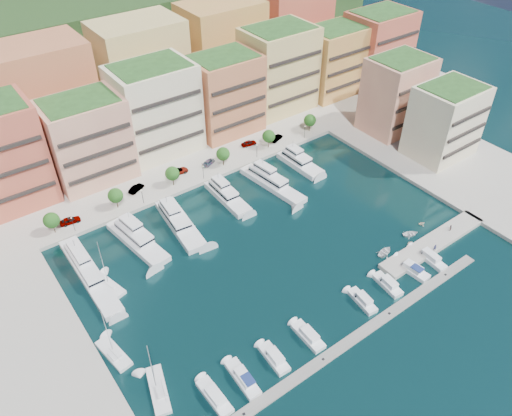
# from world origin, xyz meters

# --- Properties ---
(ground) EXTENTS (400.00, 400.00, 0.00)m
(ground) POSITION_xyz_m (0.00, 0.00, 0.00)
(ground) COLOR black
(ground) RESTS_ON ground
(north_quay) EXTENTS (220.00, 64.00, 2.00)m
(north_quay) POSITION_xyz_m (0.00, 62.00, 0.00)
(north_quay) COLOR #9E998E
(north_quay) RESTS_ON ground
(east_quay) EXTENTS (34.00, 76.00, 2.00)m
(east_quay) POSITION_xyz_m (62.00, -8.00, 0.00)
(east_quay) COLOR #9E998E
(east_quay) RESTS_ON ground
(hillside) EXTENTS (240.00, 40.00, 58.00)m
(hillside) POSITION_xyz_m (0.00, 110.00, 0.00)
(hillside) COLOR #1A3817
(hillside) RESTS_ON ground
(south_pontoon) EXTENTS (72.00, 2.20, 0.35)m
(south_pontoon) POSITION_xyz_m (-3.00, -30.00, 0.00)
(south_pontoon) COLOR gray
(south_pontoon) RESTS_ON ground
(finger_pier) EXTENTS (32.00, 5.00, 2.00)m
(finger_pier) POSITION_xyz_m (30.00, -22.00, 0.00)
(finger_pier) COLOR #9E998E
(finger_pier) RESTS_ON ground
(apartment_2) EXTENTS (20.00, 15.50, 22.80)m
(apartment_2) POSITION_xyz_m (-23.00, 49.99, 12.31)
(apartment_2) COLOR #ECAB83
(apartment_2) RESTS_ON north_quay
(apartment_3) EXTENTS (22.00, 16.50, 25.80)m
(apartment_3) POSITION_xyz_m (-2.00, 51.99, 13.81)
(apartment_3) COLOR #F3EBBC
(apartment_3) RESTS_ON north_quay
(apartment_4) EXTENTS (20.00, 15.50, 23.80)m
(apartment_4) POSITION_xyz_m (20.00, 49.99, 12.81)
(apartment_4) COLOR #C9754B
(apartment_4) RESTS_ON north_quay
(apartment_5) EXTENTS (22.00, 16.50, 26.80)m
(apartment_5) POSITION_xyz_m (42.00, 51.99, 14.31)
(apartment_5) COLOR tan
(apartment_5) RESTS_ON north_quay
(apartment_6) EXTENTS (20.00, 15.50, 22.80)m
(apartment_6) POSITION_xyz_m (64.00, 49.99, 12.31)
(apartment_6) COLOR #D48A4D
(apartment_6) RESTS_ON north_quay
(apartment_7) EXTENTS (22.00, 16.50, 24.80)m
(apartment_7) POSITION_xyz_m (84.00, 47.99, 13.31)
(apartment_7) COLOR #C05B40
(apartment_7) RESTS_ON north_quay
(apartment_east_a) EXTENTS (18.00, 14.50, 22.80)m
(apartment_east_a) POSITION_xyz_m (62.00, 19.99, 12.31)
(apartment_east_a) COLOR #ECAB83
(apartment_east_a) RESTS_ON east_quay
(apartment_east_b) EXTENTS (18.00, 14.50, 20.80)m
(apartment_east_b) POSITION_xyz_m (62.00, 1.99, 11.31)
(apartment_east_b) COLOR #F3EBBC
(apartment_east_b) RESTS_ON east_quay
(backblock_1) EXTENTS (26.00, 18.00, 30.00)m
(backblock_1) POSITION_xyz_m (-25.00, 74.00, 16.00)
(backblock_1) COLOR #C9754B
(backblock_1) RESTS_ON north_quay
(backblock_2) EXTENTS (26.00, 18.00, 30.00)m
(backblock_2) POSITION_xyz_m (5.00, 74.00, 16.00)
(backblock_2) COLOR tan
(backblock_2) RESTS_ON north_quay
(backblock_3) EXTENTS (26.00, 18.00, 30.00)m
(backblock_3) POSITION_xyz_m (35.00, 74.00, 16.00)
(backblock_3) COLOR #D48A4D
(backblock_3) RESTS_ON north_quay
(backblock_4) EXTENTS (26.00, 18.00, 30.00)m
(backblock_4) POSITION_xyz_m (65.00, 74.00, 16.00)
(backblock_4) COLOR #C05B40
(backblock_4) RESTS_ON north_quay
(tree_0) EXTENTS (3.80, 3.80, 5.65)m
(tree_0) POSITION_xyz_m (-40.00, 33.50, 4.74)
(tree_0) COLOR #473323
(tree_0) RESTS_ON north_quay
(tree_1) EXTENTS (3.80, 3.80, 5.65)m
(tree_1) POSITION_xyz_m (-24.00, 33.50, 4.74)
(tree_1) COLOR #473323
(tree_1) RESTS_ON north_quay
(tree_2) EXTENTS (3.80, 3.80, 5.65)m
(tree_2) POSITION_xyz_m (-8.00, 33.50, 4.74)
(tree_2) COLOR #473323
(tree_2) RESTS_ON north_quay
(tree_3) EXTENTS (3.80, 3.80, 5.65)m
(tree_3) POSITION_xyz_m (8.00, 33.50, 4.74)
(tree_3) COLOR #473323
(tree_3) RESTS_ON north_quay
(tree_4) EXTENTS (3.80, 3.80, 5.65)m
(tree_4) POSITION_xyz_m (24.00, 33.50, 4.74)
(tree_4) COLOR #473323
(tree_4) RESTS_ON north_quay
(tree_5) EXTENTS (3.80, 3.80, 5.65)m
(tree_5) POSITION_xyz_m (40.00, 33.50, 4.74)
(tree_5) COLOR #473323
(tree_5) RESTS_ON north_quay
(lamppost_0) EXTENTS (0.30, 0.30, 4.20)m
(lamppost_0) POSITION_xyz_m (-36.00, 31.20, 3.83)
(lamppost_0) COLOR black
(lamppost_0) RESTS_ON north_quay
(lamppost_1) EXTENTS (0.30, 0.30, 4.20)m
(lamppost_1) POSITION_xyz_m (-18.00, 31.20, 3.83)
(lamppost_1) COLOR black
(lamppost_1) RESTS_ON north_quay
(lamppost_2) EXTENTS (0.30, 0.30, 4.20)m
(lamppost_2) POSITION_xyz_m (0.00, 31.20, 3.83)
(lamppost_2) COLOR black
(lamppost_2) RESTS_ON north_quay
(lamppost_3) EXTENTS (0.30, 0.30, 4.20)m
(lamppost_3) POSITION_xyz_m (18.00, 31.20, 3.83)
(lamppost_3) COLOR black
(lamppost_3) RESTS_ON north_quay
(lamppost_4) EXTENTS (0.30, 0.30, 4.20)m
(lamppost_4) POSITION_xyz_m (36.00, 31.20, 3.83)
(lamppost_4) COLOR black
(lamppost_4) RESTS_ON north_quay
(yacht_0) EXTENTS (4.27, 27.07, 7.30)m
(yacht_0) POSITION_xyz_m (-38.72, 16.61, 1.21)
(yacht_0) COLOR white
(yacht_0) RESTS_ON ground
(yacht_1) EXTENTS (7.48, 20.33, 7.30)m
(yacht_1) POSITION_xyz_m (-25.60, 19.85, 1.09)
(yacht_1) COLOR white
(yacht_1) RESTS_ON ground
(yacht_2) EXTENTS (7.06, 21.07, 7.30)m
(yacht_2) POSITION_xyz_m (-14.47, 19.53, 1.21)
(yacht_2) COLOR white
(yacht_2) RESTS_ON ground
(yacht_3) EXTENTS (4.84, 16.76, 7.30)m
(yacht_3) POSITION_xyz_m (0.75, 21.37, 1.21)
(yacht_3) COLOR white
(yacht_3) RESTS_ON ground
(yacht_4) EXTENTS (6.69, 22.06, 7.30)m
(yacht_4) POSITION_xyz_m (13.56, 19.00, 1.09)
(yacht_4) COLOR white
(yacht_4) RESTS_ON ground
(yacht_5) EXTENTS (5.25, 15.38, 7.30)m
(yacht_5) POSITION_xyz_m (26.04, 22.01, 1.21)
(yacht_5) COLOR white
(yacht_5) RESTS_ON ground
(cruiser_0) EXTENTS (2.77, 8.36, 2.55)m
(cruiser_0) POSITION_xyz_m (-32.32, -24.59, 0.55)
(cruiser_0) COLOR white
(cruiser_0) RESTS_ON ground
(cruiser_1) EXTENTS (2.99, 8.76, 2.66)m
(cruiser_1) POSITION_xyz_m (-26.34, -24.61, 0.57)
(cruiser_1) COLOR white
(cruiser_1) RESTS_ON ground
(cruiser_2) EXTENTS (3.02, 7.42, 2.55)m
(cruiser_2) POSITION_xyz_m (-19.24, -24.58, 0.55)
(cruiser_2) COLOR white
(cruiser_2) RESTS_ON ground
(cruiser_3) EXTENTS (2.78, 7.79, 2.55)m
(cruiser_3) POSITION_xyz_m (-10.93, -24.58, 0.55)
(cruiser_3) COLOR white
(cruiser_3) RESTS_ON ground
(cruiser_5) EXTENTS (3.23, 7.48, 2.55)m
(cruiser_5) POSITION_xyz_m (3.87, -24.58, 0.55)
(cruiser_5) COLOR white
(cruiser_5) RESTS_ON ground
(cruiser_6) EXTENTS (3.26, 7.62, 2.55)m
(cruiser_6) POSITION_xyz_m (11.48, -24.58, 0.55)
(cruiser_6) COLOR white
(cruiser_6) RESTS_ON ground
(cruiser_7) EXTENTS (3.40, 8.63, 2.66)m
(cruiser_7) POSITION_xyz_m (19.09, -24.61, 0.57)
(cruiser_7) COLOR white
(cruiser_7) RESTS_ON ground
(cruiser_8) EXTENTS (3.02, 9.18, 2.55)m
(cruiser_8) POSITION_xyz_m (25.15, -24.60, 0.55)
(cruiser_8) COLOR white
(cruiser_8) RESTS_ON ground
(sailboat_0) EXTENTS (5.42, 10.14, 13.20)m
(sailboat_0) POSITION_xyz_m (-39.50, -17.60, 0.31)
(sailboat_0) COLOR white
(sailboat_0) RESTS_ON ground
(sailboat_1) EXTENTS (4.04, 9.06, 13.20)m
(sailboat_1) POSITION_xyz_m (-42.71, -5.93, 0.31)
(sailboat_1) COLOR white
(sailboat_1) RESTS_ON ground
(sailboat_2) EXTENTS (4.66, 8.86, 13.20)m
(sailboat_2) POSITION_xyz_m (-36.57, 10.42, 0.32)
(sailboat_2) COLOR white
(sailboat_2) RESTS_ON ground
(tender_2) EXTENTS (4.59, 3.97, 0.80)m
(tender_2) POSITION_xyz_m (28.31, -16.74, 0.40)
(tender_2) COLOR white
(tender_2) RESTS_ON ground
(tender_0) EXTENTS (4.78, 3.80, 0.89)m
(tender_0) POSITION_xyz_m (18.63, -17.36, 0.45)
(tender_0) COLOR white
(tender_0) RESTS_ON ground
(tender_3) EXTENTS (2.09, 1.94, 0.91)m
(tender_3) POSITION_xyz_m (33.47, -15.80, 0.45)
(tender_3) COLOR beige
(tender_3) RESTS_ON ground
(tender_1) EXTENTS (1.68, 1.49, 0.82)m
(tender_1) POSITION_xyz_m (25.79, -18.67, 0.41)
(tender_1) COLOR #C2B494
(tender_1) RESTS_ON ground
(car_0) EXTENTS (5.16, 2.59, 1.69)m
(car_0) POSITION_xyz_m (-35.82, 34.65, 1.84)
(car_0) COLOR gray
(car_0) RESTS_ON north_quay
(car_1) EXTENTS (4.97, 3.46, 1.55)m
(car_1) POSITION_xyz_m (-17.11, 37.10, 1.78)
(car_1) COLOR gray
(car_1) RESTS_ON north_quay
(car_2) EXTENTS (5.65, 3.34, 1.47)m
(car_2) POSITION_xyz_m (-4.12, 37.55, 1.74)
(car_2) COLOR gray
(car_2) RESTS_ON north_quay
(car_3) EXTENTS (5.04, 3.59, 1.35)m
(car_3) POSITION_xyz_m (4.87, 36.41, 1.68)
(car_3) COLOR gray
(car_3) RESTS_ON north_quay
(car_4) EXTENTS (4.83, 2.48, 1.58)m
(car_4) POSITION_xyz_m (19.93, 37.82, 1.79)
(car_4) COLOR gray
(car_4) RESTS_ON north_quay
(car_5) EXTENTS (5.03, 3.17, 1.56)m
(car_5) POSITION_xyz_m (28.36, 35.18, 1.78)
(car_5) COLOR gray
(car_5) RESTS_ON north_quay
(person_0) EXTENTS (0.73, 0.76, 1.74)m
(person_0) POSITION_xyz_m (27.61, -23.98, 1.87)
(person_0) COLOR navy
(person_0) RESTS_ON finger_pier
(person_1) EXTENTS (0.77, 0.60, 1.57)m
(person_1) POSITION_xyz_m (36.17, -21.76, 1.78)
(person_1) COLOR #4C312D
(person_1) RESTS_ON finger_pier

